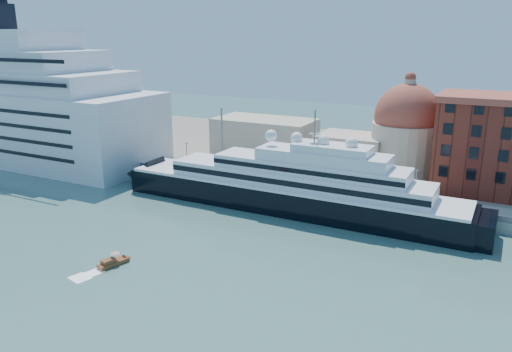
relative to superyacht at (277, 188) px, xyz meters
The scene contains 9 objects.
ground 23.48m from the superyacht, 91.89° to the right, with size 400.00×400.00×0.00m, color #38615C.
quay 11.56m from the superyacht, 93.94° to the left, with size 180.00×10.00×2.50m, color gray.
land 52.14m from the superyacht, 90.84° to the left, with size 260.00×72.00×2.00m, color slate.
quay_fence 6.74m from the superyacht, 96.65° to the left, with size 180.00×0.10×1.20m, color slate.
superyacht is the anchor object (origin of this frame).
service_barge 53.57m from the superyacht, behind, with size 13.64×5.46×3.00m.
water_taxi 42.75m from the superyacht, 106.93° to the right, with size 3.10×5.73×2.59m.
church 35.72m from the superyacht, 80.79° to the left, with size 66.00×18.00×25.50m.
lamp_posts 17.11m from the superyacht, 145.38° to the left, with size 120.80×2.40×18.00m.
Camera 1 is at (47.02, -76.26, 38.79)m, focal length 35.00 mm.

